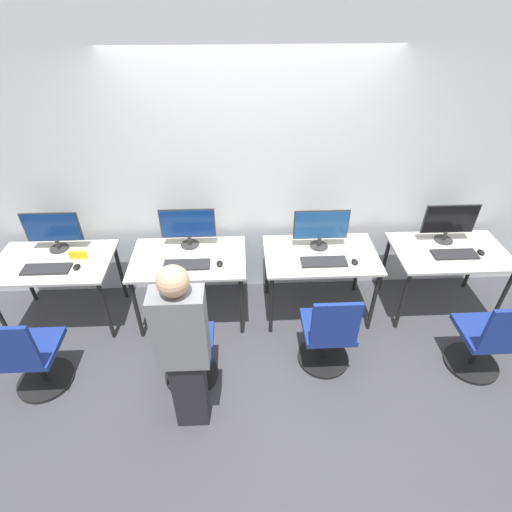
{
  "coord_description": "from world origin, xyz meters",
  "views": [
    {
      "loc": [
        -0.13,
        -2.75,
        3.03
      ],
      "look_at": [
        0.0,
        0.14,
        0.89
      ],
      "focal_mm": 28.0,
      "sensor_mm": 36.0,
      "label": 1
    }
  ],
  "objects": [
    {
      "name": "mouse_far_left",
      "position": [
        -1.66,
        0.23,
        0.76
      ],
      "size": [
        0.06,
        0.09,
        0.03
      ],
      "color": "black",
      "rests_on": "desk_far_left"
    },
    {
      "name": "mouse_right",
      "position": [
        0.93,
        0.19,
        0.76
      ],
      "size": [
        0.06,
        0.09,
        0.03
      ],
      "color": "black",
      "rests_on": "desk_right"
    },
    {
      "name": "desk_far_left",
      "position": [
        -1.93,
        0.35,
        0.65
      ],
      "size": [
        1.1,
        0.69,
        0.74
      ],
      "color": "#BCB7AD",
      "rests_on": "ground_plane"
    },
    {
      "name": "desk_far_right",
      "position": [
        1.93,
        0.35,
        0.65
      ],
      "size": [
        1.1,
        0.69,
        0.74
      ],
      "color": "#BCB7AD",
      "rests_on": "ground_plane"
    },
    {
      "name": "desk_left",
      "position": [
        -0.64,
        0.35,
        0.65
      ],
      "size": [
        1.1,
        0.69,
        0.74
      ],
      "color": "#BCB7AD",
      "rests_on": "ground_plane"
    },
    {
      "name": "desk_right",
      "position": [
        0.64,
        0.35,
        0.65
      ],
      "size": [
        1.1,
        0.69,
        0.74
      ],
      "color": "#BCB7AD",
      "rests_on": "ground_plane"
    },
    {
      "name": "monitor_far_left",
      "position": [
        -1.93,
        0.55,
        0.96
      ],
      "size": [
        0.53,
        0.18,
        0.41
      ],
      "color": "#2D2D2D",
      "rests_on": "desk_far_left"
    },
    {
      "name": "office_chair_far_right",
      "position": [
        1.98,
        -0.5,
        0.37
      ],
      "size": [
        0.48,
        0.48,
        0.89
      ],
      "color": "black",
      "rests_on": "ground_plane"
    },
    {
      "name": "keyboard_right",
      "position": [
        0.64,
        0.21,
        0.75
      ],
      "size": [
        0.43,
        0.16,
        0.02
      ],
      "color": "#262628",
      "rests_on": "desk_right"
    },
    {
      "name": "keyboard_left",
      "position": [
        -0.64,
        0.22,
        0.75
      ],
      "size": [
        0.43,
        0.16,
        0.02
      ],
      "color": "#262628",
      "rests_on": "desk_left"
    },
    {
      "name": "keyboard_far_left",
      "position": [
        -1.93,
        0.21,
        0.75
      ],
      "size": [
        0.43,
        0.16,
        0.02
      ],
      "color": "#262628",
      "rests_on": "desk_far_left"
    },
    {
      "name": "person_left",
      "position": [
        -0.55,
        -0.87,
        0.85
      ],
      "size": [
        0.36,
        0.21,
        1.57
      ],
      "color": "#232328",
      "rests_on": "ground_plane"
    },
    {
      "name": "office_chair_left",
      "position": [
        -0.61,
        -0.5,
        0.37
      ],
      "size": [
        0.48,
        0.48,
        0.89
      ],
      "color": "black",
      "rests_on": "ground_plane"
    },
    {
      "name": "placard_far_left",
      "position": [
        -1.69,
        0.38,
        0.78
      ],
      "size": [
        0.16,
        0.03,
        0.08
      ],
      "color": "yellow",
      "rests_on": "desk_far_left"
    },
    {
      "name": "mouse_left",
      "position": [
        -0.34,
        0.22,
        0.76
      ],
      "size": [
        0.06,
        0.09,
        0.03
      ],
      "color": "black",
      "rests_on": "desk_left"
    },
    {
      "name": "wall_back",
      "position": [
        0.0,
        0.82,
        1.4
      ],
      "size": [
        12.0,
        0.05,
        2.8
      ],
      "color": "silver",
      "rests_on": "ground_plane"
    },
    {
      "name": "monitor_right",
      "position": [
        0.64,
        0.48,
        0.96
      ],
      "size": [
        0.53,
        0.18,
        0.41
      ],
      "color": "#2D2D2D",
      "rests_on": "desk_right"
    },
    {
      "name": "monitor_left",
      "position": [
        -0.64,
        0.56,
        0.96
      ],
      "size": [
        0.53,
        0.18,
        0.41
      ],
      "color": "#2D2D2D",
      "rests_on": "desk_left"
    },
    {
      "name": "mouse_far_right",
      "position": [
        2.2,
        0.28,
        0.76
      ],
      "size": [
        0.06,
        0.09,
        0.03
      ],
      "color": "black",
      "rests_on": "desk_far_right"
    },
    {
      "name": "keyboard_far_right",
      "position": [
        1.93,
        0.27,
        0.75
      ],
      "size": [
        0.43,
        0.16,
        0.02
      ],
      "color": "#262628",
      "rests_on": "desk_far_right"
    },
    {
      "name": "monitor_far_right",
      "position": [
        1.93,
        0.52,
        0.96
      ],
      "size": [
        0.53,
        0.18,
        0.41
      ],
      "color": "#2D2D2D",
      "rests_on": "desk_far_right"
    },
    {
      "name": "office_chair_far_left",
      "position": [
        -1.91,
        -0.51,
        0.37
      ],
      "size": [
        0.48,
        0.48,
        0.89
      ],
      "color": "black",
      "rests_on": "ground_plane"
    },
    {
      "name": "ground_plane",
      "position": [
        0.0,
        0.0,
        0.0
      ],
      "size": [
        20.0,
        20.0,
        0.0
      ],
      "primitive_type": "plane",
      "color": "#3D3D42"
    },
    {
      "name": "office_chair_right",
      "position": [
        0.61,
        -0.38,
        0.37
      ],
      "size": [
        0.48,
        0.48,
        0.89
      ],
      "color": "black",
      "rests_on": "ground_plane"
    }
  ]
}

